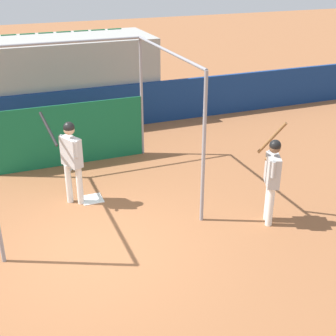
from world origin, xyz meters
name	(u,v)px	position (x,y,z in m)	size (l,w,h in m)	color
ground_plane	(97,250)	(0.00, 0.00, 0.00)	(60.00, 60.00, 0.00)	#935B38
outfield_wall	(45,115)	(0.00, 6.06, 0.64)	(24.00, 0.12, 1.28)	navy
bleacher_section	(36,82)	(0.00, 7.32, 1.27)	(7.05, 2.40, 2.56)	#9E9E99
batting_cage	(72,123)	(0.31, 3.28, 1.28)	(3.80, 3.69, 3.01)	gray
home_plate	(92,199)	(0.35, 1.86, 0.01)	(0.44, 0.44, 0.02)	white
player_batter	(71,155)	(-0.01, 1.86, 1.09)	(0.70, 0.77, 1.93)	white
player_waiting	(272,174)	(3.35, -0.29, 1.04)	(0.53, 0.81, 1.98)	white
baseball	(70,170)	(0.19, 3.45, 0.04)	(0.07, 0.07, 0.07)	white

